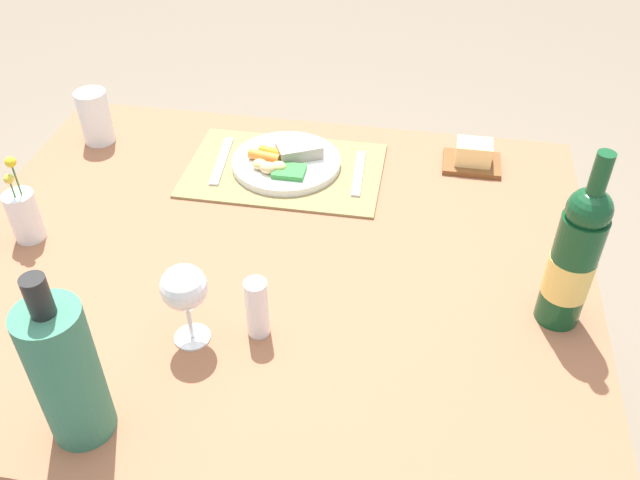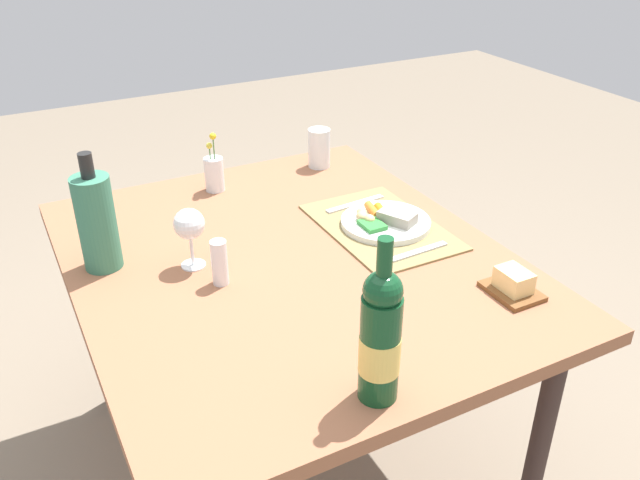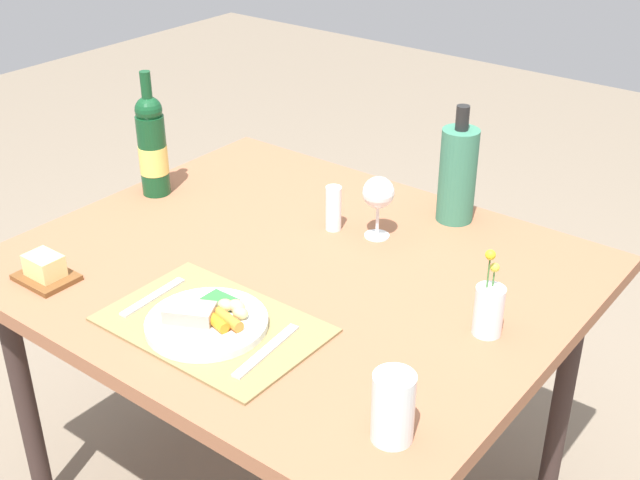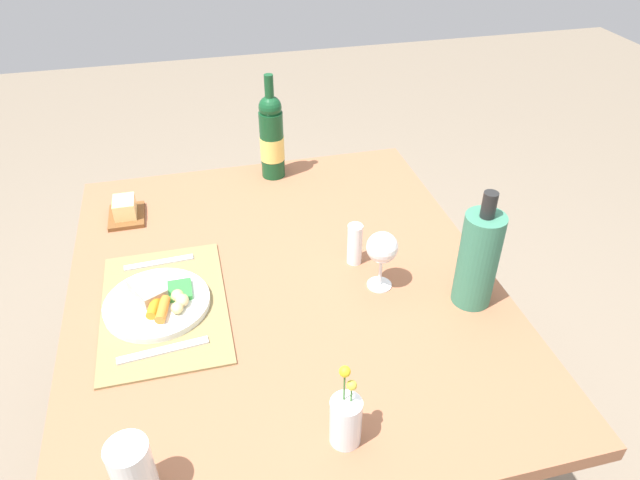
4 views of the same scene
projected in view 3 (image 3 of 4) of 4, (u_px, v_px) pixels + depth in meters
The scene contains 12 objects.
dining_table at pixel (294, 289), 1.92m from camera, with size 1.24×1.05×0.73m.
placemat at pixel (213, 325), 1.67m from camera, with size 0.44×0.29×0.01m, color olive.
dinner_plate at pixel (207, 320), 1.65m from camera, with size 0.25×0.25×0.05m.
fork at pixel (153, 297), 1.75m from camera, with size 0.02×0.18×0.01m, color silver.
knife at pixel (266, 350), 1.58m from camera, with size 0.02×0.20×0.01m, color silver.
cooler_bottle at pixel (458, 174), 2.03m from camera, with size 0.09×0.09×0.30m.
water_tumbler at pixel (393, 411), 1.35m from camera, with size 0.07×0.07×0.13m.
butter_dish at pixel (45, 270), 1.82m from camera, with size 0.13×0.10×0.06m.
wine_bottle at pixel (152, 146), 2.16m from camera, with size 0.08×0.08×0.34m.
wine_glass at pixel (378, 194), 1.95m from camera, with size 0.08×0.08×0.16m.
flower_vase at pixel (489, 309), 1.62m from camera, with size 0.06×0.06×0.19m.
salt_shaker at pixel (334, 208), 2.01m from camera, with size 0.04×0.04×0.11m, color white.
Camera 3 is at (1.05, -1.25, 1.68)m, focal length 46.32 mm.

